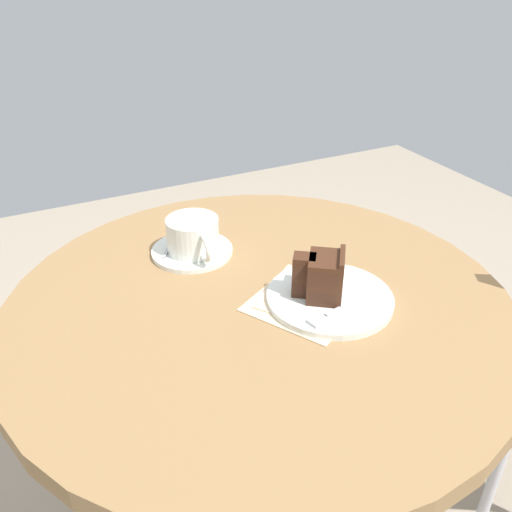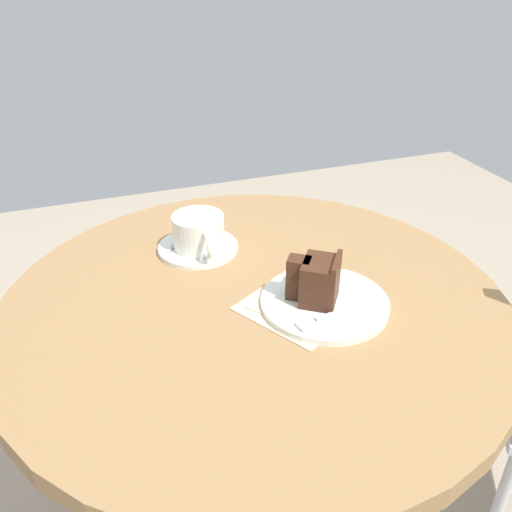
# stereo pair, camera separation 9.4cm
# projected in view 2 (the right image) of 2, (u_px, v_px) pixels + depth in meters

# --- Properties ---
(cafe_table) EXTENTS (0.84, 0.84, 0.74)m
(cafe_table) POSITION_uv_depth(u_px,v_px,m) (254.00, 353.00, 0.96)
(cafe_table) COLOR olive
(cafe_table) RESTS_ON ground
(saucer) EXTENTS (0.15, 0.15, 0.01)m
(saucer) POSITION_uv_depth(u_px,v_px,m) (198.00, 248.00, 1.03)
(saucer) COLOR silver
(saucer) RESTS_ON cafe_table
(coffee_cup) EXTENTS (0.13, 0.10, 0.07)m
(coffee_cup) POSITION_uv_depth(u_px,v_px,m) (199.00, 231.00, 1.01)
(coffee_cup) COLOR silver
(coffee_cup) RESTS_ON saucer
(teaspoon) EXTENTS (0.09, 0.06, 0.00)m
(teaspoon) POSITION_uv_depth(u_px,v_px,m) (181.00, 237.00, 1.06)
(teaspoon) COLOR #B7B7BC
(teaspoon) RESTS_ON saucer
(cake_plate) EXTENTS (0.21, 0.21, 0.01)m
(cake_plate) POSITION_uv_depth(u_px,v_px,m) (324.00, 303.00, 0.87)
(cake_plate) COLOR silver
(cake_plate) RESTS_ON cafe_table
(cake_slice) EXTENTS (0.09, 0.09, 0.08)m
(cake_slice) POSITION_uv_depth(u_px,v_px,m) (317.00, 281.00, 0.85)
(cake_slice) COLOR #422619
(cake_slice) RESTS_ON cake_plate
(fork) EXTENTS (0.04, 0.13, 0.00)m
(fork) POSITION_uv_depth(u_px,v_px,m) (324.00, 317.00, 0.83)
(fork) COLOR #B7B7BC
(fork) RESTS_ON cake_plate
(napkin) EXTENTS (0.22, 0.23, 0.00)m
(napkin) POSITION_uv_depth(u_px,v_px,m) (303.00, 303.00, 0.88)
(napkin) COLOR beige
(napkin) RESTS_ON cafe_table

